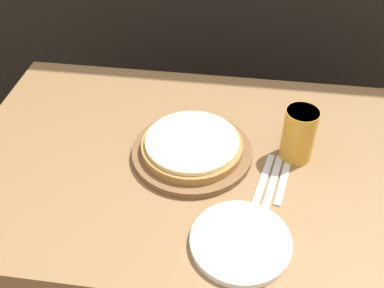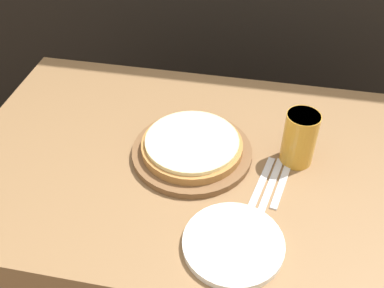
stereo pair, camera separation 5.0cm
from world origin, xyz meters
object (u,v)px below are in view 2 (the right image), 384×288
Objects in this scene: dinner_knife at (271,184)px; fork at (262,183)px; beer_glass at (300,136)px; spoon at (281,185)px; pizza_on_board at (192,148)px; dinner_plate at (233,244)px.

fork is at bearing 180.00° from dinner_knife.
beer_glass reaches higher than spoon.
dinner_knife and spoon have the same top height.
pizza_on_board is 1.67× the size of fork.
beer_glass reaches higher than dinner_plate.
spoon is (0.02, -0.00, 0.00)m from dinner_knife.
pizza_on_board is at bearing 164.00° from spoon.
dinner_knife is (0.22, -0.07, -0.02)m from pizza_on_board.
beer_glass is 0.14m from spoon.
pizza_on_board is at bearing 162.30° from dinner_knife.
dinner_knife is 1.17× the size of spoon.
dinner_plate is (-0.13, -0.31, -0.07)m from beer_glass.
dinner_knife is at bearing -17.70° from pizza_on_board.
dinner_knife is 0.02m from spoon.
fork is 1.00× the size of dinner_knife.
beer_glass is 0.67× the size of dinner_plate.
fork is at bearing -127.68° from beer_glass.
fork is 0.05m from spoon.
fork is 0.02m from dinner_knife.
dinner_plate is (0.15, -0.28, -0.02)m from pizza_on_board.
dinner_knife is (0.07, 0.21, -0.01)m from dinner_plate.
fork is at bearing 77.21° from dinner_plate.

